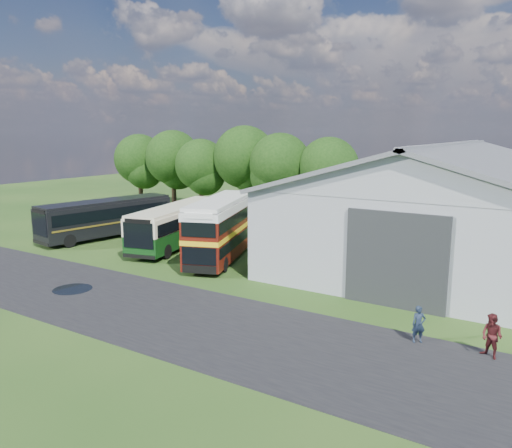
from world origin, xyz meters
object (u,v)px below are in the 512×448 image
Objects in this scene: bus_maroon_double at (222,229)px; bus_dark_single at (107,217)px; bus_green_single at (178,224)px; visitor_a at (419,325)px; visitor_b at (492,337)px; storage_shed at (448,200)px.

bus_maroon_double is 12.66m from bus_dark_single.
bus_green_single is 22.78m from visitor_a.
bus_dark_single is 6.57× the size of visitor_b.
storage_shed reaches higher than visitor_a.
storage_shed reaches higher than visitor_b.
bus_green_single is 5.62m from bus_maroon_double.
visitor_a is 0.88× the size of visitor_b.
visitor_b is (18.49, -7.20, -1.25)m from bus_maroon_double.
storage_shed is at bearing 64.55° from visitor_a.
bus_maroon_double is at bearing -147.36° from storage_shed.
storage_shed is 27.34m from bus_dark_single.
visitor_b reaches higher than visitor_a.
storage_shed is 2.07× the size of bus_dark_single.
visitor_b is at bearing -40.69° from bus_maroon_double.
bus_green_single reaches higher than visitor_a.
bus_green_single is at bearing 144.84° from bus_maroon_double.
bus_dark_single reaches higher than bus_green_single.
bus_maroon_double is at bearing 121.73° from visitor_a.
visitor_b is (5.09, -15.78, -3.26)m from storage_shed.
bus_dark_single is at bearing -166.51° from visitor_b.
bus_green_single is 25.43m from visitor_b.
storage_shed is at bearing 135.45° from visitor_b.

